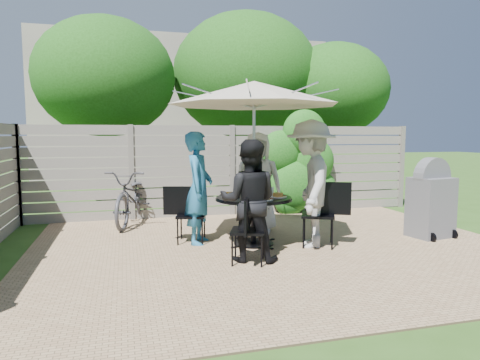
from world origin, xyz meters
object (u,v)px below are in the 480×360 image
object	(u,v)px
chair_front	(248,244)
plate_front	(252,199)
chair_right	(319,227)
glass_left	(236,193)
glass_front	(260,195)
person_back	(257,183)
person_front	(249,201)
syrup_jug	(250,191)
plate_back	(255,192)
plate_left	(230,195)
glass_back	(248,190)
glass_right	(271,192)
person_left	(199,188)
plate_right	(278,196)
plate_extra	(265,198)
person_right	(310,184)
coffee_cup	(261,191)
chair_left	(190,226)
bicycle	(133,197)
umbrella	(254,93)
bbq_grill	(431,201)
patio_table	(254,212)
chair_back	(258,216)

from	to	relation	value
chair_front	plate_front	distance (m)	0.78
chair_right	glass_left	distance (m)	1.33
chair_right	glass_front	world-z (taller)	chair_right
chair_front	glass_front	world-z (taller)	chair_front
person_back	chair_front	world-z (taller)	person_back
chair_right	person_front	bearing A→B (deg)	44.96
person_back	syrup_jug	xyz separation A→B (m)	(-0.34, -0.70, -0.04)
plate_back	plate_left	world-z (taller)	same
chair_right	glass_back	xyz separation A→B (m)	(-0.90, 0.63, 0.51)
chair_front	person_front	xyz separation A→B (m)	(0.05, 0.13, 0.53)
plate_back	glass_right	world-z (taller)	glass_right
person_left	plate_right	distance (m)	1.19
plate_right	syrup_jug	bearing A→B (deg)	151.90
plate_left	plate_front	size ratio (longest dim) A/B	1.00
person_back	plate_left	world-z (taller)	person_back
glass_left	glass_right	world-z (taller)	same
plate_back	glass_front	bearing A→B (deg)	-101.70
chair_front	plate_extra	size ratio (longest dim) A/B	3.66
person_right	plate_back	world-z (taller)	person_right
chair_right	glass_right	bearing A→B (deg)	-4.20
person_back	coffee_cup	distance (m)	0.62
chair_front	syrup_jug	size ratio (longest dim) A/B	5.49
chair_front	person_right	xyz separation A→B (m)	(1.12, 0.60, 0.67)
chair_left	bicycle	xyz separation A→B (m)	(-0.80, 1.70, 0.25)
glass_back	bicycle	size ratio (longest dim) A/B	0.07
umbrella	bbq_grill	xyz separation A→B (m)	(2.88, -0.29, -1.66)
patio_table	glass_front	size ratio (longest dim) A/B	10.33
bicycle	bbq_grill	size ratio (longest dim) A/B	1.50
patio_table	glass_back	xyz separation A→B (m)	(-0.00, 0.28, 0.29)
bicycle	glass_left	bearing A→B (deg)	-38.19
plate_back	plate_front	world-z (taller)	same
umbrella	glass_right	xyz separation A→B (m)	(0.28, 0.00, -1.45)
person_front	coffee_cup	distance (m)	1.05
chair_front	person_right	size ratio (longest dim) A/B	0.47
patio_table	plate_front	world-z (taller)	plate_front
bicycle	glass_back	bearing A→B (deg)	-29.07
umbrella	plate_right	world-z (taller)	umbrella
person_right	bbq_grill	bearing A→B (deg)	111.70
person_back	bicycle	bearing A→B (deg)	168.82
person_front	syrup_jug	bearing A→B (deg)	-86.10
chair_right	person_right	size ratio (longest dim) A/B	0.52
umbrella	chair_front	distance (m)	2.21
chair_left	syrup_jug	distance (m)	1.06
chair_back	chair_left	bearing A→B (deg)	-42.92
plate_left	chair_left	bearing A→B (deg)	158.83
person_right	glass_left	bearing A→B (deg)	-84.50
person_front	plate_front	world-z (taller)	person_front
chair_left	glass_left	distance (m)	0.89
person_front	person_right	world-z (taller)	person_right
plate_back	chair_left	bearing A→B (deg)	179.23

